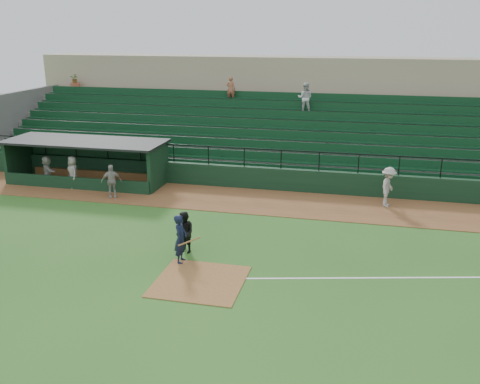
# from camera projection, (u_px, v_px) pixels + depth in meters

# --- Properties ---
(ground) EXTENTS (90.00, 90.00, 0.00)m
(ground) POSITION_uv_depth(u_px,v_px,m) (208.00, 269.00, 18.92)
(ground) COLOR #295A1D
(ground) RESTS_ON ground
(warning_track) EXTENTS (40.00, 4.00, 0.03)m
(warning_track) POSITION_uv_depth(u_px,v_px,m) (254.00, 201.00, 26.35)
(warning_track) COLOR brown
(warning_track) RESTS_ON ground
(home_plate_dirt) EXTENTS (3.00, 3.00, 0.03)m
(home_plate_dirt) POSITION_uv_depth(u_px,v_px,m) (200.00, 281.00, 17.99)
(home_plate_dirt) COLOR brown
(home_plate_dirt) RESTS_ON ground
(foul_line) EXTENTS (17.49, 4.44, 0.01)m
(foul_line) POSITION_uv_depth(u_px,v_px,m) (438.00, 277.00, 18.28)
(foul_line) COLOR white
(foul_line) RESTS_ON ground
(stadium_structure) EXTENTS (38.00, 13.08, 6.40)m
(stadium_structure) POSITION_uv_depth(u_px,v_px,m) (281.00, 127.00, 33.52)
(stadium_structure) COLOR black
(stadium_structure) RESTS_ON ground
(dugout) EXTENTS (8.90, 3.20, 2.42)m
(dugout) POSITION_uv_depth(u_px,v_px,m) (90.00, 158.00, 29.55)
(dugout) COLOR black
(dugout) RESTS_ON ground
(batter_at_plate) EXTENTS (1.04, 0.72, 1.86)m
(batter_at_plate) POSITION_uv_depth(u_px,v_px,m) (181.00, 239.00, 19.21)
(batter_at_plate) COLOR black
(batter_at_plate) RESTS_ON ground
(umpire) EXTENTS (1.00, 0.96, 1.63)m
(umpire) POSITION_uv_depth(u_px,v_px,m) (185.00, 232.00, 20.14)
(umpire) COLOR black
(umpire) RESTS_ON ground
(runner) EXTENTS (1.04, 1.41, 1.95)m
(runner) POSITION_uv_depth(u_px,v_px,m) (388.00, 187.00, 25.26)
(runner) COLOR #A7A19C
(runner) RESTS_ON warning_track
(dugout_player_a) EXTENTS (1.08, 0.85, 1.72)m
(dugout_player_a) POSITION_uv_depth(u_px,v_px,m) (111.00, 181.00, 26.64)
(dugout_player_a) COLOR #9E9994
(dugout_player_a) RESTS_ON warning_track
(dugout_player_b) EXTENTS (1.01, 0.99, 1.75)m
(dugout_player_b) POSITION_uv_depth(u_px,v_px,m) (73.00, 172.00, 28.25)
(dugout_player_b) COLOR gray
(dugout_player_b) RESTS_ON warning_track
(dugout_player_c) EXTENTS (1.47, 1.38, 1.65)m
(dugout_player_c) POSITION_uv_depth(u_px,v_px,m) (47.00, 171.00, 28.73)
(dugout_player_c) COLOR gray
(dugout_player_c) RESTS_ON warning_track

